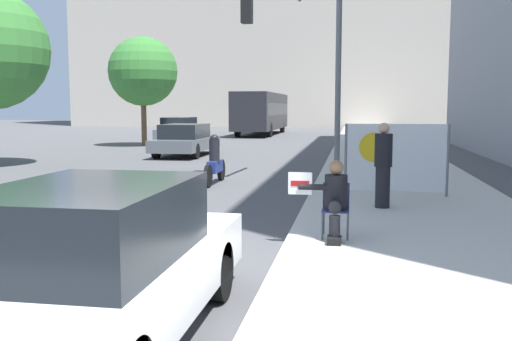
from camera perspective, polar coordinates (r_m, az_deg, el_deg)
The scene contains 12 objects.
ground_plane at distance 7.60m, azimuth -14.88°, elevation -9.73°, with size 160.00×160.00×0.00m, color #4F4F51.
sidewalk_curb at distance 21.76m, azimuth 12.85°, elevation 0.88°, with size 4.33×90.00×0.13m, color beige.
seated_protester at distance 8.53m, azimuth 7.83°, elevation -2.70°, with size 0.91×0.77×1.16m.
jogger_on_sidewalk at distance 11.27m, azimuth 12.60°, elevation 0.56°, with size 0.34×0.34×1.65m.
protest_banner at distance 12.92m, azimuth 13.76°, elevation 1.27°, with size 2.25×0.06×1.58m.
traffic_light_pole at distance 16.46m, azimuth 4.68°, elevation 12.42°, with size 2.86×2.63×5.48m.
parked_car_curbside at distance 5.16m, azimuth -15.66°, elevation -9.18°, with size 1.71×4.15×1.44m.
car_on_road_nearest at distance 24.61m, azimuth -7.06°, elevation 3.07°, with size 1.87×4.73×1.37m.
car_on_road_midblock at distance 33.21m, azimuth -7.63°, elevation 3.99°, with size 1.75×4.37×1.51m.
city_bus_on_road at distance 43.74m, azimuth 0.58°, elevation 5.99°, with size 2.59×11.88×3.13m.
motorcycle_on_road at distance 15.49m, azimuth -4.15°, elevation 0.74°, with size 0.28×2.10×1.35m.
street_tree_midblock at distance 31.26m, azimuth -11.25°, elevation 9.68°, with size 3.66×3.66×5.81m.
Camera 1 is at (3.09, -6.63, 2.08)m, focal length 40.00 mm.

